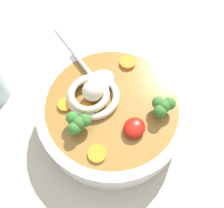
{
  "coord_description": "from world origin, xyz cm",
  "views": [
    {
      "loc": [
        17.05,
        15.23,
        46.9
      ],
      "look_at": [
        1.7,
        2.52,
        9.54
      ],
      "focal_mm": 39.57,
      "sensor_mm": 36.0,
      "label": 1
    }
  ],
  "objects": [
    {
      "name": "noodle_pile",
      "position": [
        2.96,
        -0.85,
        10.8
      ],
      "size": [
        10.04,
        9.85,
        4.04
      ],
      "color": "beige",
      "rests_on": "soup_bowl"
    },
    {
      "name": "carrot_slice_center",
      "position": [
        6.96,
        -3.44,
        9.83
      ],
      "size": [
        2.57,
        2.57,
        0.57
      ],
      "primitive_type": "cylinder",
      "color": "orange",
      "rests_on": "soup_bowl"
    },
    {
      "name": "broccoli_floret_beside_noodles",
      "position": [
        -2.41,
        9.8,
        11.61
      ],
      "size": [
        4.17,
        3.59,
        3.3
      ],
      "color": "#7A9E60",
      "rests_on": "soup_bowl"
    },
    {
      "name": "carrot_slice_left",
      "position": [
        -6.8,
        -0.72,
        9.86
      ],
      "size": [
        2.93,
        2.93,
        0.65
      ],
      "primitive_type": "cylinder",
      "color": "orange",
      "rests_on": "soup_bowl"
    },
    {
      "name": "soup_bowl",
      "position": [
        1.7,
        2.52,
        6.29
      ],
      "size": [
        26.28,
        26.28,
        6.72
      ],
      "color": "white",
      "rests_on": "table_slab"
    },
    {
      "name": "chili_sauce_dollop",
      "position": [
        3.09,
        8.3,
        10.39
      ],
      "size": [
        3.78,
        3.4,
        1.7
      ],
      "primitive_type": "ellipsoid",
      "color": "#B2190F",
      "rests_on": "soup_bowl"
    },
    {
      "name": "table_slab",
      "position": [
        0.0,
        0.0,
        1.41
      ],
      "size": [
        115.95,
        115.95,
        2.82
      ],
      "primitive_type": "cube",
      "color": "#BCB29E",
      "rests_on": "ground"
    },
    {
      "name": "carrot_slice_right",
      "position": [
        5.33,
        -0.36,
        9.8
      ],
      "size": [
        2.4,
        2.4,
        0.53
      ],
      "primitive_type": "cylinder",
      "color": "orange",
      "rests_on": "soup_bowl"
    },
    {
      "name": "soup_spoon",
      "position": [
        0.07,
        -3.24,
        10.34
      ],
      "size": [
        7.95,
        17.48,
        1.6
      ],
      "rotation": [
        0.0,
        0.0,
        4.44
      ],
      "color": "#B7B7BC",
      "rests_on": "soup_bowl"
    },
    {
      "name": "carrot_slice_near_spoon",
      "position": [
        9.93,
        6.36,
        9.77
      ],
      "size": [
        2.94,
        2.94,
        0.46
      ],
      "primitive_type": "cylinder",
      "color": "orange",
      "rests_on": "soup_bowl"
    },
    {
      "name": "broccoli_floret_far",
      "position": [
        8.46,
        1.31,
        11.57
      ],
      "size": [
        4.1,
        3.53,
        3.24
      ],
      "color": "#7A9E60",
      "rests_on": "soup_bowl"
    }
  ]
}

